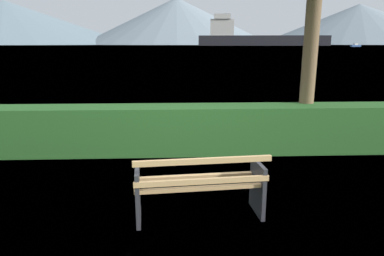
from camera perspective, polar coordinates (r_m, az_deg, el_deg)
ground_plane at (r=4.52m, az=1.14°, el=-14.20°), size 1400.00×1400.00×0.00m
water_surface at (r=312.35m, az=-2.48°, el=13.46°), size 620.00×620.00×0.00m
park_bench at (r=4.28m, az=1.28°, el=-9.57°), size 1.63×0.71×0.87m
hedge_row at (r=6.82m, az=-0.22°, el=-0.20°), size 9.67×0.72×0.93m
cargo_ship_large at (r=314.99m, az=10.04°, el=14.61°), size 112.60×28.60×26.43m
tender_far at (r=236.17m, az=25.43°, el=12.22°), size 6.39×3.11×2.04m
distant_hills at (r=572.54m, az=-4.35°, el=16.95°), size 927.12×389.86×69.52m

